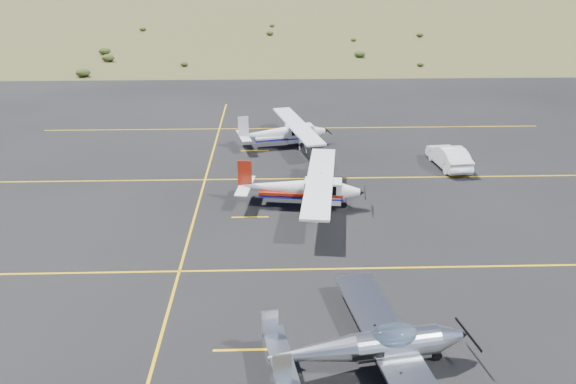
% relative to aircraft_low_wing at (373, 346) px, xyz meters
% --- Properties ---
extents(ground, '(1600.00, 1600.00, 0.00)m').
position_rel_aircraft_low_wing_xyz_m(ground, '(-1.56, 4.65, -0.99)').
color(ground, '#383D1C').
rests_on(ground, ground).
extents(apron, '(72.00, 72.00, 0.02)m').
position_rel_aircraft_low_wing_xyz_m(apron, '(-1.56, 11.65, -0.99)').
color(apron, black).
rests_on(apron, ground).
extents(aircraft_low_wing, '(6.93, 9.57, 2.07)m').
position_rel_aircraft_low_wing_xyz_m(aircraft_low_wing, '(0.00, 0.00, 0.00)').
color(aircraft_low_wing, silver).
rests_on(aircraft_low_wing, apron).
extents(aircraft_cessna, '(6.24, 10.32, 2.60)m').
position_rel_aircraft_low_wing_xyz_m(aircraft_cessna, '(-1.73, 13.48, 0.17)').
color(aircraft_cessna, silver).
rests_on(aircraft_cessna, apron).
extents(aircraft_plain, '(6.25, 9.79, 2.47)m').
position_rel_aircraft_low_wing_xyz_m(aircraft_plain, '(-2.42, 24.06, 0.11)').
color(aircraft_plain, silver).
rests_on(aircraft_plain, apron).
extents(sedan, '(2.01, 4.60, 1.47)m').
position_rel_aircraft_low_wing_xyz_m(sedan, '(8.37, 19.45, -0.24)').
color(sedan, white).
rests_on(sedan, apron).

